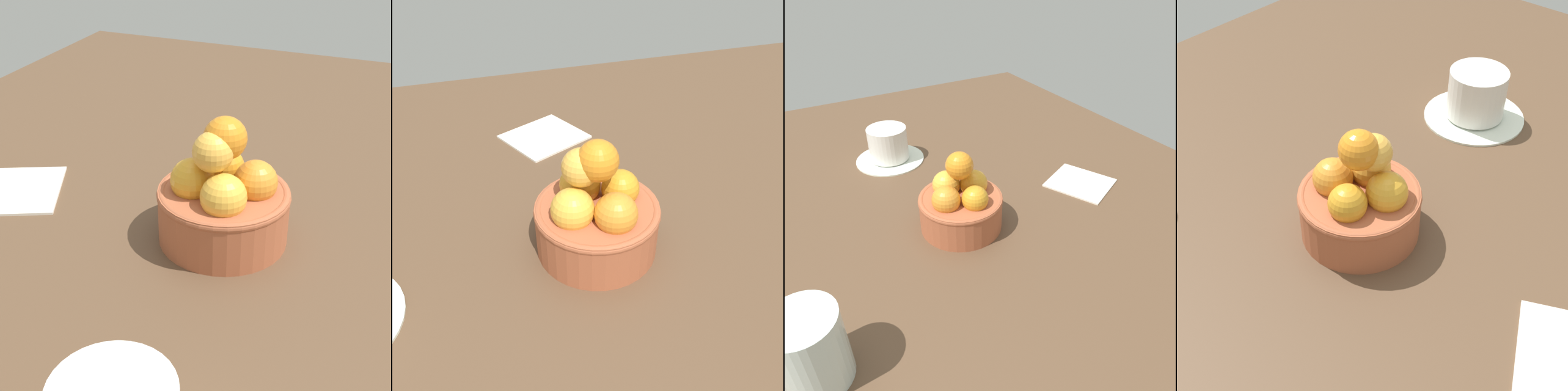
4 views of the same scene
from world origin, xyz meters
The scene contains 5 objects.
ground_plane centered at (0.00, 0.00, -2.13)cm, with size 133.57×106.07×4.25cm, color brown.
terracotta_bowl centered at (-0.08, 0.01, 4.51)cm, with size 13.24×13.24×13.25cm.
coffee_cup centered at (-26.96, -2.63, 3.10)cm, with size 13.91×13.91×7.18cm.
water_glass centered at (15.43, -25.10, 4.69)cm, with size 7.23×7.23×9.38cm, color silver.
folded_napkin centered at (-0.01, 25.44, 0.30)cm, with size 10.88×9.99×0.60cm, color white.
Camera 3 is at (44.42, -22.19, 39.37)cm, focal length 35.63 mm.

